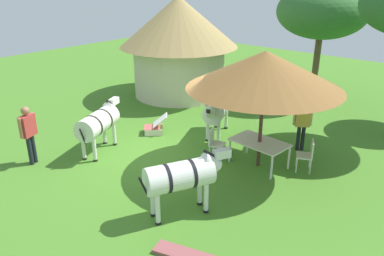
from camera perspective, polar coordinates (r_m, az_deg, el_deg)
The scene contains 13 objects.
ground_plane at distance 11.50m, azimuth -5.08°, elevation -4.25°, with size 36.00×36.00×0.00m, color #457C25.
thatched_hut at distance 16.83m, azimuth -1.98°, elevation 12.86°, with size 5.07×5.07×4.24m.
shade_umbrella at distance 10.15m, azimuth 10.82°, elevation 8.51°, with size 4.13×4.13×3.27m.
patio_dining_table at distance 10.83m, azimuth 10.03°, elevation -2.36°, with size 1.63×1.08×0.74m.
patio_chair_near_hut at distance 11.18m, azimuth 3.39°, elevation -2.05°, with size 0.54×0.55×0.90m.
patio_chair_east_end at distance 10.91m, azimuth 16.87°, elevation -3.67°, with size 0.57×0.58×0.90m.
guest_beside_umbrella at distance 11.98m, azimuth 16.15°, elevation 1.00°, with size 0.48×0.41×1.58m.
standing_watcher at distance 11.58m, azimuth -23.22°, elevation -0.28°, with size 0.37×0.57×1.72m.
striped_lounge_chair at distance 13.06m, azimuth -5.48°, elevation 0.31°, with size 0.93×0.92×0.66m.
zebra_nearest_camera at distance 12.63m, azimuth 3.80°, elevation 2.92°, with size 1.25×2.12×1.48m.
zebra_by_umbrella at distance 8.44m, azimuth -1.55°, elevation -7.18°, with size 1.24×2.01×1.50m.
zebra_toward_hut at distance 11.75m, azimuth -13.75°, elevation 0.80°, with size 1.21×2.10×1.48m.
acacia_tree_left_background at distance 17.11m, azimuth 18.89°, elevation 16.10°, with size 3.71×3.71×4.75m.
Camera 1 is at (7.43, -7.14, 5.10)m, focal length 35.75 mm.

